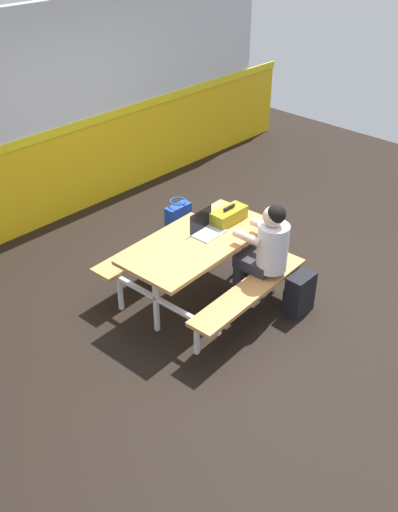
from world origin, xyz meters
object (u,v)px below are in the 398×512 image
object	(u,v)px
backpack_dark	(299,294)
tote_bag_bright	(178,218)
student_nearer	(265,248)
laptop_silver	(206,228)
picnic_table_main	(199,254)
toolbox_grey	(229,215)

from	to	relation	value
backpack_dark	tote_bag_bright	xyz separation A→B (m)	(0.29, 2.01, -0.02)
tote_bag_bright	backpack_dark	bearing A→B (deg)	-98.15
student_nearer	tote_bag_bright	distance (m)	1.84
student_nearer	laptop_silver	xyz separation A→B (m)	(-0.22, 0.58, 0.08)
student_nearer	tote_bag_bright	world-z (taller)	student_nearer
picnic_table_main	laptop_silver	size ratio (longest dim) A/B	4.99
laptop_silver	student_nearer	bearing A→B (deg)	-69.50
toolbox_grey	backpack_dark	world-z (taller)	toolbox_grey
picnic_table_main	student_nearer	world-z (taller)	student_nearer
student_nearer	laptop_silver	bearing A→B (deg)	110.50
student_nearer	laptop_silver	distance (m)	0.63
picnic_table_main	student_nearer	size ratio (longest dim) A/B	1.37
student_nearer	tote_bag_bright	bearing A→B (deg)	74.13
laptop_silver	picnic_table_main	bearing A→B (deg)	-162.92
laptop_silver	tote_bag_bright	xyz separation A→B (m)	(0.70, 1.12, -0.59)
backpack_dark	tote_bag_bright	size ratio (longest dim) A/B	1.02
toolbox_grey	backpack_dark	distance (m)	1.06
student_nearer	laptop_silver	size ratio (longest dim) A/B	3.64
student_nearer	backpack_dark	distance (m)	0.61
laptop_silver	backpack_dark	xyz separation A→B (m)	(0.41, -0.90, -0.57)
backpack_dark	picnic_table_main	bearing A→B (deg)	123.44
tote_bag_bright	laptop_silver	bearing A→B (deg)	-122.12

